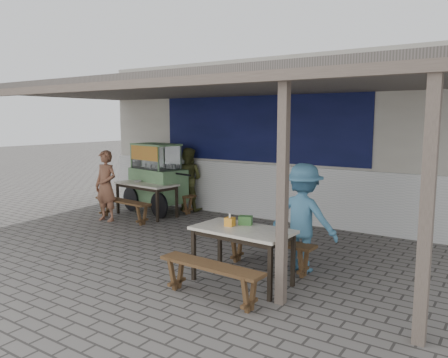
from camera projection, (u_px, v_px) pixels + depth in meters
ground at (178, 251)px, 7.25m from camera, size 60.00×60.00×0.00m
back_wall at (277, 140)px, 9.96m from camera, size 9.00×1.28×3.50m
warung_roof at (209, 88)px, 7.61m from camera, size 9.00×4.21×2.81m
table_left at (146, 186)px, 9.89m from camera, size 1.56×0.84×0.75m
bench_left_street at (122, 205)px, 9.42m from camera, size 1.62×0.45×0.45m
bench_left_wall at (168, 197)px, 10.45m from camera, size 1.62×0.45×0.45m
table_right at (243, 234)px, 5.76m from camera, size 1.35×0.77×0.75m
bench_right_street at (211, 273)px, 5.26m from camera, size 1.43×0.34×0.45m
bench_right_wall at (269, 247)px, 6.36m from camera, size 1.43×0.34×0.45m
vendor_cart at (157, 175)px, 10.24m from camera, size 2.09×1.07×1.62m
patron_street_side at (106, 186)px, 9.37m from camera, size 0.58×0.40×1.53m
patron_wall_side at (188, 179)px, 10.44m from camera, size 0.84×0.72×1.51m
patron_right_table at (303, 218)px, 6.23m from camera, size 1.01×0.59×1.56m
tissue_box at (230, 222)px, 5.88m from camera, size 0.13×0.13×0.12m
donation_box at (246, 220)px, 5.95m from camera, size 0.21×0.18×0.12m
condiment_jar at (161, 182)px, 9.71m from camera, size 0.08×0.08×0.09m
condiment_bowl at (138, 181)px, 10.02m from camera, size 0.21×0.21×0.04m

